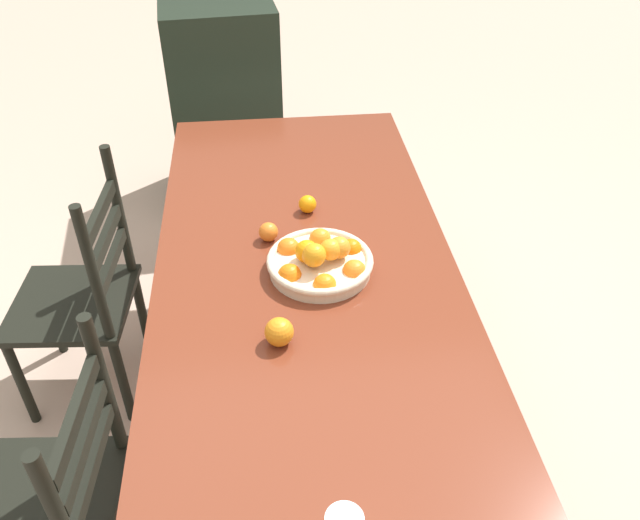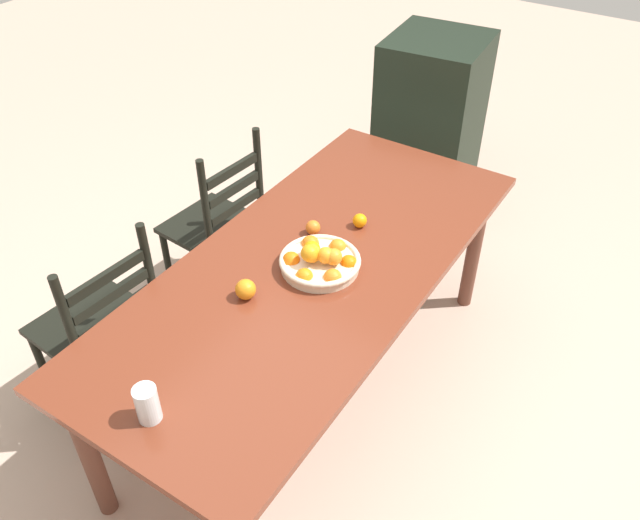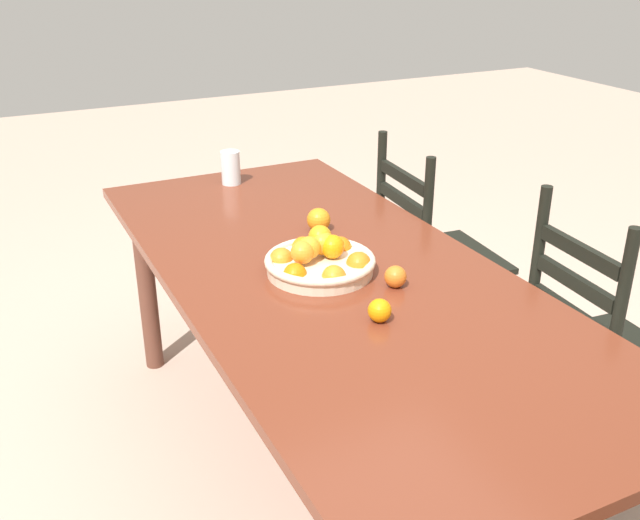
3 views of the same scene
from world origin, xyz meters
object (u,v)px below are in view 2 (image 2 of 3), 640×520
Objects in this scene: dining_table at (313,281)px; orange_loose_2 at (360,221)px; chair_by_cabinet at (102,328)px; fruit_bowl at (320,261)px; cabinet at (429,125)px; orange_loose_1 at (313,228)px; chair_near_window at (219,225)px; drinking_glass at (147,404)px; orange_loose_0 at (246,289)px.

orange_loose_2 reaches higher than dining_table.
dining_table is at bearing 130.69° from chair_by_cabinet.
fruit_bowl is (-0.01, -0.04, 0.13)m from dining_table.
cabinet is at bearing 9.45° from dining_table.
dining_table is 33.96× the size of orange_loose_1.
chair_near_window is 15.83× the size of orange_loose_2.
orange_loose_2 is at bearing 94.82° from chair_near_window.
orange_loose_1 is at bearing 5.41° from drinking_glass.
drinking_glass is at bearing -171.26° from orange_loose_0.
dining_table is 0.90m from drinking_glass.
dining_table is at bearing -176.03° from cabinet.
fruit_bowl is at bearing -25.48° from orange_loose_0.
dining_table is at bearing -147.20° from orange_loose_1.
chair_by_cabinet is 7.24× the size of drinking_glass.
chair_near_window is (0.31, 0.78, -0.23)m from dining_table.
orange_loose_0 is (0.23, -0.62, 0.35)m from chair_by_cabinet.
chair_by_cabinet is at bearing 110.02° from orange_loose_0.
cabinet is at bearing 12.71° from orange_loose_2.
chair_by_cabinet is 15.54× the size of orange_loose_2.
orange_loose_1 reaches higher than dining_table.
dining_table is 34.68× the size of orange_loose_2.
chair_near_window is at bearing 155.20° from cabinet.
cabinet reaches higher than fruit_bowl.
chair_by_cabinet is 0.74m from orange_loose_0.
chair_near_window is 0.98m from orange_loose_0.
dining_table is 0.34m from orange_loose_2.
orange_loose_1 is (0.69, -0.61, 0.34)m from chair_by_cabinet.
chair_near_window is 7.37× the size of drinking_glass.
orange_loose_2 is 0.47× the size of drinking_glass.
cabinet is 2.64m from drinking_glass.
chair_by_cabinet reaches higher than fruit_bowl.
chair_by_cabinet is (-0.52, 0.72, -0.22)m from dining_table.
orange_loose_1 is at bearing 82.36° from chair_near_window.
cabinet is 2.04m from orange_loose_0.
chair_near_window reaches higher than dining_table.
fruit_bowl reaches higher than orange_loose_2.
orange_loose_1 is 1.06m from drinking_glass.
fruit_bowl is at bearing 128.81° from chair_by_cabinet.
dining_table is 16.15× the size of drinking_glass.
fruit_bowl is (0.51, -0.76, 0.35)m from chair_by_cabinet.
orange_loose_0 reaches higher than orange_loose_1.
orange_loose_2 is (0.32, 0.01, -0.01)m from fruit_bowl.
drinking_glass is at bearing -179.38° from cabinet.
fruit_bowl is at bearing 73.18° from chair_near_window.
orange_loose_1 is at bearing 137.27° from orange_loose_2.
orange_loose_0 reaches higher than orange_loose_2.
fruit_bowl reaches higher than orange_loose_0.
orange_loose_0 is at bearing 8.74° from drinking_glass.
chair_by_cabinet is 0.88× the size of cabinet.
orange_loose_0 is (-0.29, 0.14, 0.00)m from fruit_bowl.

